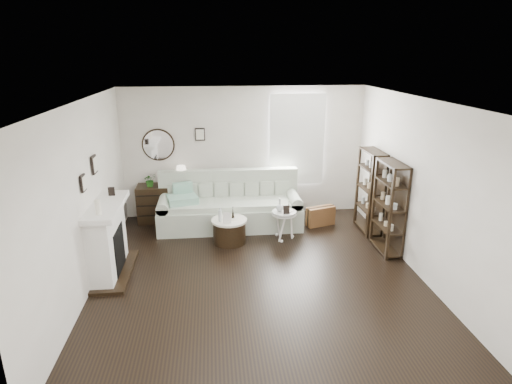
{
  "coord_description": "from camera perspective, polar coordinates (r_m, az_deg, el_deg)",
  "views": [
    {
      "loc": [
        -0.66,
        -5.97,
        3.33
      ],
      "look_at": [
        0.05,
        0.8,
        1.11
      ],
      "focal_mm": 30.0,
      "sensor_mm": 36.0,
      "label": 1
    }
  ],
  "objects": [
    {
      "name": "potted_plant",
      "position": [
        8.83,
        -13.95,
        1.57
      ],
      "size": [
        0.31,
        0.29,
        0.27
      ],
      "primitive_type": "imported",
      "rotation": [
        0.0,
        0.0,
        0.41
      ],
      "color": "#255F1B",
      "rests_on": "dresser"
    },
    {
      "name": "table_lamp",
      "position": [
        8.79,
        -9.92,
        2.21
      ],
      "size": [
        0.33,
        0.33,
        0.4
      ],
      "primitive_type": null,
      "rotation": [
        0.0,
        0.0,
        0.36
      ],
      "color": "#F5E5CE",
      "rests_on": "dresser"
    },
    {
      "name": "shelf_unit_near",
      "position": [
        7.69,
        17.3,
        -1.97
      ],
      "size": [
        0.3,
        0.8,
        1.6
      ],
      "color": "black",
      "rests_on": "ground"
    },
    {
      "name": "eiffel_ped",
      "position": [
        7.9,
        4.39,
        -1.95
      ],
      "size": [
        0.12,
        0.12,
        0.16
      ],
      "primitive_type": null,
      "rotation": [
        0.0,
        0.0,
        0.3
      ],
      "color": "black",
      "rests_on": "pedestal_table"
    },
    {
      "name": "dresser",
      "position": [
        9.0,
        -11.85,
        -1.45
      ],
      "size": [
        1.15,
        0.49,
        0.77
      ],
      "color": "black",
      "rests_on": "ground"
    },
    {
      "name": "sofa",
      "position": [
        8.59,
        -3.52,
        -2.17
      ],
      "size": [
        2.8,
        0.97,
        1.09
      ],
      "color": "beige",
      "rests_on": "ground"
    },
    {
      "name": "flask_ped",
      "position": [
        7.85,
        3.2,
        -1.71
      ],
      "size": [
        0.14,
        0.14,
        0.25
      ],
      "primitive_type": null,
      "color": "silver",
      "rests_on": "pedestal_table"
    },
    {
      "name": "card_frame_drum",
      "position": [
        7.6,
        -3.9,
        -3.46
      ],
      "size": [
        0.15,
        0.06,
        0.19
      ],
      "primitive_type": "cube",
      "rotation": [
        -0.21,
        0.0,
        -0.06
      ],
      "color": "silver",
      "rests_on": "drum_table"
    },
    {
      "name": "quilt",
      "position": [
        8.39,
        -9.78,
        -0.97
      ],
      "size": [
        0.65,
        0.58,
        0.14
      ],
      "primitive_type": "cube",
      "rotation": [
        0.0,
        0.0,
        0.26
      ],
      "color": "#258967",
      "rests_on": "sofa"
    },
    {
      "name": "bottle_drum",
      "position": [
        7.66,
        -4.81,
        -2.98
      ],
      "size": [
        0.06,
        0.06,
        0.27
      ],
      "primitive_type": "cylinder",
      "color": "silver",
      "rests_on": "drum_table"
    },
    {
      "name": "card_frame_ped",
      "position": [
        7.76,
        4.08,
        -2.37
      ],
      "size": [
        0.12,
        0.05,
        0.15
      ],
      "primitive_type": "cube",
      "rotation": [
        -0.21,
        0.0,
        0.06
      ],
      "color": "black",
      "rests_on": "pedestal_table"
    },
    {
      "name": "drum_table",
      "position": [
        7.87,
        -3.57,
        -5.18
      ],
      "size": [
        0.65,
        0.65,
        0.45
      ],
      "rotation": [
        0.0,
        0.0,
        0.14
      ],
      "color": "black",
      "rests_on": "ground"
    },
    {
      "name": "pedestal_table",
      "position": [
        7.91,
        3.77,
        -2.92
      ],
      "size": [
        0.46,
        0.46,
        0.55
      ],
      "rotation": [
        0.0,
        0.0,
        -0.37
      ],
      "color": "white",
      "rests_on": "ground"
    },
    {
      "name": "suitcase",
      "position": [
        8.73,
        8.61,
        -3.19
      ],
      "size": [
        0.61,
        0.36,
        0.39
      ],
      "primitive_type": "cube",
      "rotation": [
        0.0,
        0.0,
        0.3
      ],
      "color": "brown",
      "rests_on": "ground"
    },
    {
      "name": "fireplace",
      "position": [
        7.06,
        -19.12,
        -6.27
      ],
      "size": [
        0.5,
        1.4,
        1.84
      ],
      "color": "white",
      "rests_on": "ground"
    },
    {
      "name": "eiffel_drum",
      "position": [
        7.79,
        -3.1,
        -2.82
      ],
      "size": [
        0.12,
        0.12,
        0.21
      ],
      "primitive_type": null,
      "rotation": [
        0.0,
        0.0,
        -0.04
      ],
      "color": "black",
      "rests_on": "drum_table"
    },
    {
      "name": "room",
      "position": [
        8.95,
        3.13,
        6.89
      ],
      "size": [
        5.5,
        5.5,
        5.5
      ],
      "color": "black",
      "rests_on": "ground"
    },
    {
      "name": "shelf_unit_far",
      "position": [
        8.48,
        14.99,
        0.09
      ],
      "size": [
        0.3,
        0.8,
        1.6
      ],
      "color": "black",
      "rests_on": "ground"
    }
  ]
}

